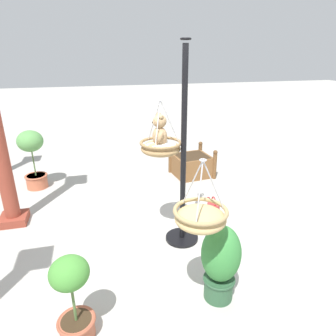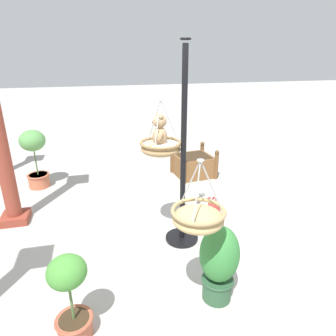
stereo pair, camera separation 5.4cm
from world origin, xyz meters
name	(u,v)px [view 1 (the left image)]	position (x,y,z in m)	size (l,w,h in m)	color
ground_plane	(172,235)	(0.00, 0.00, 0.00)	(40.00, 40.00, 0.00)	#ADAAA3
display_pole_central	(183,186)	(-0.12, -0.10, 0.80)	(0.44, 0.44, 2.54)	black
hanging_basket_with_teddy	(161,147)	(0.03, 0.15, 1.29)	(0.52, 0.52, 0.68)	#A37F51
teddy_bear	(159,133)	(0.03, 0.17, 1.47)	(0.29, 0.26, 0.42)	tan
hanging_basket_left_high	(200,217)	(-1.33, 0.12, 1.07)	(0.48, 0.48, 0.63)	tan
wooden_planter_box	(192,164)	(2.01, -0.96, 0.24)	(0.80, 0.86, 0.60)	brown
potted_plant_fern_front	(33,155)	(2.16, 2.05, 0.64)	(0.45, 0.45, 1.10)	#BC6042
potted_plant_tall_leafy	(73,297)	(-1.32, 1.24, 0.45)	(0.34, 0.34, 0.84)	#AD563D
potted_plant_small_succulent	(220,261)	(-1.21, -0.17, 0.46)	(0.40, 0.40, 0.85)	#2D5638
watering_can	(213,208)	(0.42, -0.78, 0.10)	(0.35, 0.20, 0.30)	#B23333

